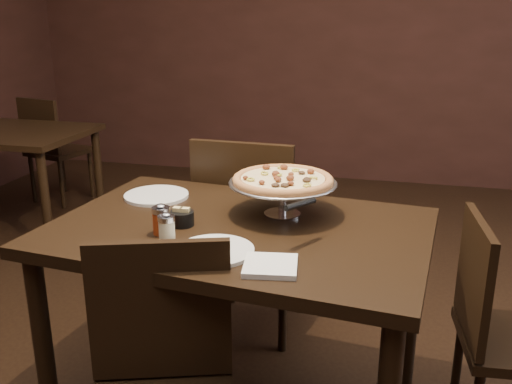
# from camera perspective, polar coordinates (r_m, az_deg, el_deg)

# --- Properties ---
(room) EXTENTS (6.04, 7.04, 2.84)m
(room) POSITION_cam_1_polar(r_m,az_deg,el_deg) (1.78, 2.04, 14.21)
(room) COLOR black
(room) RESTS_ON ground
(dining_table) EXTENTS (1.36, 0.98, 0.80)m
(dining_table) POSITION_cam_1_polar(r_m,az_deg,el_deg) (2.01, -1.74, -6.22)
(dining_table) COLOR black
(dining_table) RESTS_ON ground
(background_table) EXTENTS (1.17, 0.78, 0.73)m
(background_table) POSITION_cam_1_polar(r_m,az_deg,el_deg) (4.31, -24.08, 4.44)
(background_table) COLOR black
(background_table) RESTS_ON ground
(pizza_stand) EXTENTS (0.39, 0.39, 0.16)m
(pizza_stand) POSITION_cam_1_polar(r_m,az_deg,el_deg) (2.03, 2.70, 1.17)
(pizza_stand) COLOR #BABAC1
(pizza_stand) RESTS_ON dining_table
(parmesan_shaker) EXTENTS (0.06, 0.06, 0.10)m
(parmesan_shaker) POSITION_cam_1_polar(r_m,az_deg,el_deg) (1.85, -8.92, -3.56)
(parmesan_shaker) COLOR beige
(parmesan_shaker) RESTS_ON dining_table
(pepper_flake_shaker) EXTENTS (0.06, 0.06, 0.11)m
(pepper_flake_shaker) POSITION_cam_1_polar(r_m,az_deg,el_deg) (1.91, -9.45, -2.76)
(pepper_flake_shaker) COLOR maroon
(pepper_flake_shaker) RESTS_ON dining_table
(packet_caddy) EXTENTS (0.08, 0.08, 0.06)m
(packet_caddy) POSITION_cam_1_polar(r_m,az_deg,el_deg) (1.98, -7.41, -2.57)
(packet_caddy) COLOR black
(packet_caddy) RESTS_ON dining_table
(napkin_stack) EXTENTS (0.17, 0.17, 0.02)m
(napkin_stack) POSITION_cam_1_polar(r_m,az_deg,el_deg) (1.65, 1.45, -7.38)
(napkin_stack) COLOR white
(napkin_stack) RESTS_ON dining_table
(plate_left) EXTENTS (0.25, 0.25, 0.01)m
(plate_left) POSITION_cam_1_polar(r_m,az_deg,el_deg) (2.30, -9.93, -0.35)
(plate_left) COLOR white
(plate_left) RESTS_ON dining_table
(plate_near) EXTENTS (0.25, 0.25, 0.01)m
(plate_near) POSITION_cam_1_polar(r_m,az_deg,el_deg) (1.76, -4.18, -5.87)
(plate_near) COLOR white
(plate_near) RESTS_ON dining_table
(serving_spatula) EXTENTS (0.17, 0.17, 0.02)m
(serving_spatula) POSITION_cam_1_polar(r_m,az_deg,el_deg) (1.79, 4.44, -1.29)
(serving_spatula) COLOR #BABAC1
(serving_spatula) RESTS_ON pizza_stand
(chair_far) EXTENTS (0.48, 0.48, 0.98)m
(chair_far) POSITION_cam_1_polar(r_m,az_deg,el_deg) (2.65, -0.56, -3.85)
(chair_far) COLOR black
(chair_far) RESTS_ON ground
(chair_side) EXTENTS (0.43, 0.43, 0.85)m
(chair_side) POSITION_cam_1_polar(r_m,az_deg,el_deg) (2.21, 23.36, -12.25)
(chair_side) COLOR black
(chair_side) RESTS_ON ground
(bg_chair_far) EXTENTS (0.49, 0.49, 0.86)m
(bg_chair_far) POSITION_cam_1_polar(r_m,az_deg,el_deg) (4.88, -19.70, 4.36)
(bg_chair_far) COLOR black
(bg_chair_far) RESTS_ON ground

